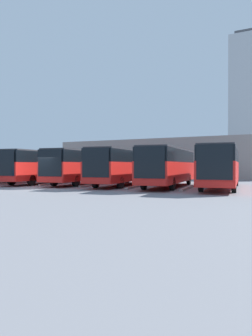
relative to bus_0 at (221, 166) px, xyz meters
The scene contains 14 objects.
ground_plane 14.82m from the bus_0, 26.76° to the left, with size 600.00×600.00×0.00m, color gray.
bus_0 is the anchor object (origin of this frame).
curb_divider_0 3.34m from the bus_0, 39.78° to the left, with size 0.24×5.11×0.15m, color #9E9E99.
bus_1 4.38m from the bus_0, ahead, with size 4.25×12.55×3.26m.
curb_divider_1 7.03m from the bus_0, 15.36° to the left, with size 0.24×5.11×0.15m, color #9E9E99.
bus_2 8.75m from the bus_0, ahead, with size 4.25×12.55×3.26m.
curb_divider_2 11.23m from the bus_0, ahead, with size 0.24×5.11×0.15m, color #9E9E99.
bus_3 13.13m from the bus_0, ahead, with size 4.25×12.55×3.26m.
curb_divider_3 15.53m from the bus_0, ahead, with size 0.24×5.11×0.15m, color #9E9E99.
bus_4 17.52m from the bus_0, ahead, with size 4.25×12.55×3.26m.
curb_divider_4 19.95m from the bus_0, ahead, with size 0.24×5.11×0.15m, color #9E9E99.
bus_5 21.91m from the bus_0, ahead, with size 4.25×12.55×3.26m.
station_building 24.69m from the bus_0, 57.84° to the right, with size 30.59×13.90×5.58m.
office_tower 173.45m from the bus_0, 82.84° to the right, with size 18.33×18.33×76.21m.
Camera 1 is at (-18.77, 19.68, 1.85)m, focal length 35.00 mm.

